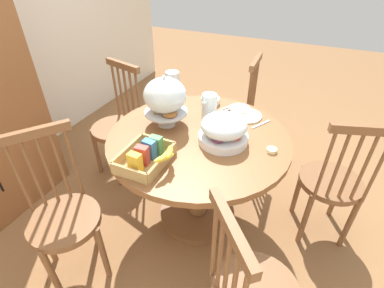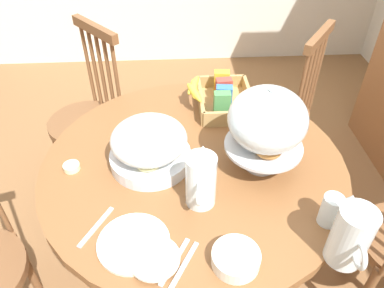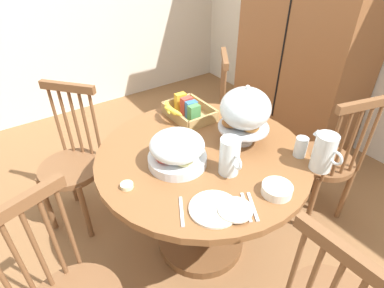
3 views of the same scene
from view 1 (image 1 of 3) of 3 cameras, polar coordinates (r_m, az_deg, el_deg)
name	(u,v)px [view 1 (image 1 of 3)]	position (r m, az deg, el deg)	size (l,w,h in m)	color
ground_plane	(199,205)	(2.37, 1.42, -11.90)	(10.00, 10.00, 0.00)	brown
dining_table	(198,164)	(1.94, 1.21, -3.88)	(1.15, 1.15, 0.74)	brown
windsor_chair_near_window	(64,218)	(1.84, -24.02, -13.16)	(0.46, 0.46, 0.97)	brown
windsor_chair_facing_door	(332,184)	(2.09, 25.87, -7.12)	(0.42, 0.42, 0.97)	brown
windsor_chair_far_side	(234,113)	(2.67, 8.36, 6.00)	(0.40, 0.40, 0.97)	brown
windsor_chair_host_seat	(118,127)	(2.52, -14.39, 3.25)	(0.42, 0.42, 0.97)	brown
pastry_stand_with_dome	(165,97)	(1.84, -5.33, 9.19)	(0.28, 0.28, 0.34)	silver
fruit_platter_covered	(224,130)	(1.72, 6.27, 2.83)	(0.30, 0.30, 0.18)	silver
orange_juice_pitcher	(209,109)	(1.93, 3.41, 6.93)	(0.18, 0.10, 0.19)	silver
milk_pitcher	(173,85)	(2.27, -3.82, 11.50)	(0.19, 0.11, 0.20)	silver
cereal_basket	(148,156)	(1.58, -8.76, -2.38)	(0.32, 0.30, 0.12)	tan
china_plate_large	(246,116)	(2.05, 10.56, 5.55)	(0.22, 0.22, 0.01)	white
china_plate_small	(240,108)	(2.11, 9.39, 6.95)	(0.15, 0.15, 0.01)	white
cereal_bowl	(210,101)	(2.18, 3.65, 8.55)	(0.14, 0.14, 0.04)	white
drinking_glass	(165,96)	(2.18, -5.39, 9.40)	(0.06, 0.06, 0.11)	silver
butter_dish	(272,150)	(1.73, 15.45, -1.18)	(0.06, 0.06, 0.02)	beige
table_knife	(232,108)	(2.13, 7.89, 7.01)	(0.17, 0.01, 0.01)	silver
dinner_fork	(229,107)	(2.15, 7.34, 7.32)	(0.17, 0.01, 0.01)	silver
soup_spoon	(261,124)	(1.97, 13.42, 3.80)	(0.17, 0.01, 0.01)	silver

